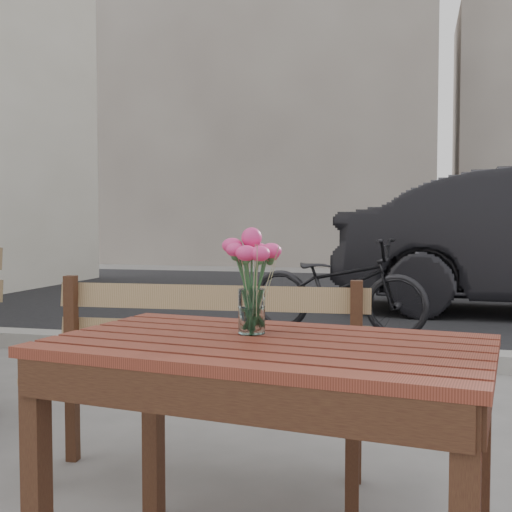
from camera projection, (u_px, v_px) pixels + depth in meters
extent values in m
cube|color=black|center=(369.00, 298.00, 8.50)|extent=(30.00, 8.00, 0.00)
cube|color=gray|center=(330.00, 353.00, 4.63)|extent=(30.00, 0.25, 0.12)
cube|color=gray|center=(268.00, 101.00, 15.80)|extent=(8.00, 3.00, 8.00)
cube|color=#5C2518|center=(267.00, 346.00, 1.68)|extent=(1.21, 0.81, 0.03)
cube|color=black|center=(37.00, 487.00, 1.63)|extent=(0.06, 0.06, 0.67)
cube|color=black|center=(153.00, 422.00, 2.15)|extent=(0.06, 0.06, 0.67)
cube|color=black|center=(479.00, 467.00, 1.76)|extent=(0.06, 0.06, 0.67)
cube|color=olive|center=(197.00, 380.00, 2.42)|extent=(1.31, 0.42, 0.03)
cube|color=olive|center=(210.00, 316.00, 2.60)|extent=(1.29, 0.10, 0.35)
cube|color=black|center=(34.00, 434.00, 2.40)|extent=(0.05, 0.05, 0.42)
cube|color=black|center=(352.00, 456.00, 2.18)|extent=(0.05, 0.05, 0.42)
cube|color=black|center=(71.00, 369.00, 2.68)|extent=(0.05, 0.05, 0.78)
cube|color=black|center=(356.00, 383.00, 2.46)|extent=(0.05, 0.05, 0.78)
cylinder|color=white|center=(252.00, 311.00, 1.78)|extent=(0.07, 0.07, 0.12)
cylinder|color=#316639|center=(252.00, 289.00, 1.77)|extent=(0.04, 0.04, 0.25)
imported|color=black|center=(337.00, 286.00, 5.78)|extent=(1.73, 0.87, 0.87)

